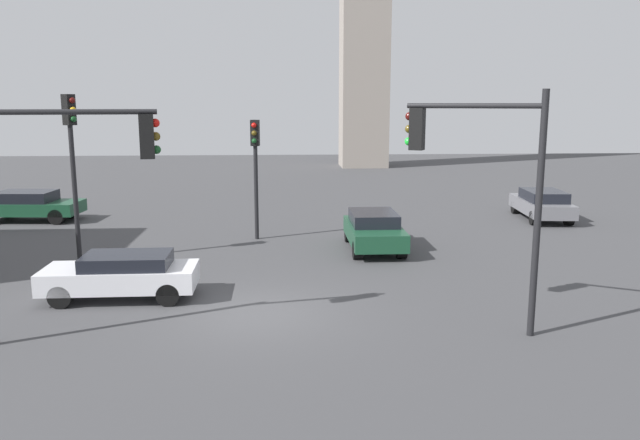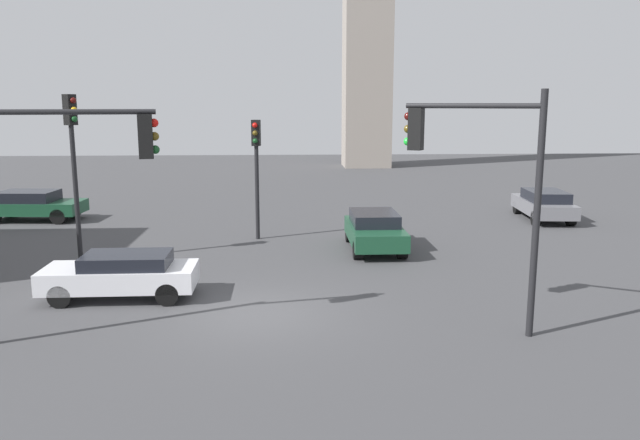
{
  "view_description": "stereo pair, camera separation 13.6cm",
  "coord_description": "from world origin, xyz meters",
  "px_view_note": "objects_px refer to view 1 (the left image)",
  "views": [
    {
      "loc": [
        0.67,
        -15.29,
        5.33
      ],
      "look_at": [
        1.83,
        3.77,
        1.73
      ],
      "focal_mm": 34.72,
      "sensor_mm": 36.0,
      "label": 1
    },
    {
      "loc": [
        0.81,
        -15.3,
        5.33
      ],
      "look_at": [
        1.83,
        3.77,
        1.73
      ],
      "focal_mm": 34.72,
      "sensor_mm": 36.0,
      "label": 2
    }
  ],
  "objects_px": {
    "traffic_light_1": "(255,156)",
    "car_1": "(542,204)",
    "traffic_light_0": "(478,165)",
    "car_0": "(374,230)",
    "traffic_light_2": "(72,148)",
    "car_3": "(30,205)",
    "car_2": "(122,275)",
    "traffic_light_3": "(63,170)"
  },
  "relations": [
    {
      "from": "traffic_light_2",
      "to": "car_1",
      "type": "relative_size",
      "value": 1.25
    },
    {
      "from": "car_0",
      "to": "car_3",
      "type": "height_order",
      "value": "car_0"
    },
    {
      "from": "traffic_light_1",
      "to": "car_2",
      "type": "height_order",
      "value": "traffic_light_1"
    },
    {
      "from": "traffic_light_3",
      "to": "car_1",
      "type": "height_order",
      "value": "traffic_light_3"
    },
    {
      "from": "traffic_light_2",
      "to": "car_0",
      "type": "bearing_deg",
      "value": 42.07
    },
    {
      "from": "traffic_light_2",
      "to": "traffic_light_3",
      "type": "relative_size",
      "value": 1.03
    },
    {
      "from": "traffic_light_3",
      "to": "car_0",
      "type": "xyz_separation_m",
      "value": [
        8.18,
        8.36,
        -3.15
      ]
    },
    {
      "from": "traffic_light_1",
      "to": "car_3",
      "type": "relative_size",
      "value": 1.04
    },
    {
      "from": "traffic_light_2",
      "to": "traffic_light_1",
      "type": "bearing_deg",
      "value": 64.58
    },
    {
      "from": "traffic_light_0",
      "to": "car_0",
      "type": "distance_m",
      "value": 8.86
    },
    {
      "from": "traffic_light_0",
      "to": "traffic_light_2",
      "type": "distance_m",
      "value": 13.39
    },
    {
      "from": "car_0",
      "to": "car_3",
      "type": "xyz_separation_m",
      "value": [
        -14.99,
        6.59,
        0.01
      ]
    },
    {
      "from": "traffic_light_0",
      "to": "traffic_light_1",
      "type": "relative_size",
      "value": 1.2
    },
    {
      "from": "traffic_light_0",
      "to": "car_0",
      "type": "relative_size",
      "value": 1.38
    },
    {
      "from": "car_1",
      "to": "traffic_light_0",
      "type": "bearing_deg",
      "value": 156.4
    },
    {
      "from": "car_3",
      "to": "traffic_light_3",
      "type": "bearing_deg",
      "value": -61.65
    },
    {
      "from": "traffic_light_0",
      "to": "traffic_light_3",
      "type": "xyz_separation_m",
      "value": [
        -9.36,
        -0.18,
        -0.05
      ]
    },
    {
      "from": "car_0",
      "to": "car_3",
      "type": "distance_m",
      "value": 16.38
    },
    {
      "from": "car_2",
      "to": "car_3",
      "type": "relative_size",
      "value": 0.92
    },
    {
      "from": "car_1",
      "to": "car_3",
      "type": "xyz_separation_m",
      "value": [
        -23.72,
        1.02,
        0.01
      ]
    },
    {
      "from": "car_0",
      "to": "traffic_light_1",
      "type": "bearing_deg",
      "value": -115.05
    },
    {
      "from": "car_3",
      "to": "car_2",
      "type": "bearing_deg",
      "value": -55.33
    },
    {
      "from": "car_2",
      "to": "traffic_light_2",
      "type": "bearing_deg",
      "value": -59.78
    },
    {
      "from": "car_0",
      "to": "traffic_light_0",
      "type": "bearing_deg",
      "value": 8.26
    },
    {
      "from": "traffic_light_0",
      "to": "car_2",
      "type": "bearing_deg",
      "value": 11.94
    },
    {
      "from": "traffic_light_0",
      "to": "car_1",
      "type": "relative_size",
      "value": 1.25
    },
    {
      "from": "traffic_light_3",
      "to": "car_1",
      "type": "distance_m",
      "value": 22.13
    },
    {
      "from": "car_2",
      "to": "car_3",
      "type": "xyz_separation_m",
      "value": [
        -7.18,
        12.05,
        0.05
      ]
    },
    {
      "from": "traffic_light_2",
      "to": "traffic_light_3",
      "type": "height_order",
      "value": "traffic_light_2"
    },
    {
      "from": "traffic_light_1",
      "to": "car_1",
      "type": "distance_m",
      "value": 13.83
    },
    {
      "from": "car_3",
      "to": "car_0",
      "type": "bearing_deg",
      "value": -19.86
    },
    {
      "from": "traffic_light_1",
      "to": "traffic_light_2",
      "type": "relative_size",
      "value": 0.84
    },
    {
      "from": "car_0",
      "to": "car_1",
      "type": "xyz_separation_m",
      "value": [
        8.73,
        5.57,
        -0.0
      ]
    },
    {
      "from": "traffic_light_1",
      "to": "car_0",
      "type": "height_order",
      "value": "traffic_light_1"
    },
    {
      "from": "traffic_light_3",
      "to": "car_2",
      "type": "height_order",
      "value": "traffic_light_3"
    },
    {
      "from": "traffic_light_0",
      "to": "traffic_light_2",
      "type": "height_order",
      "value": "traffic_light_0"
    },
    {
      "from": "traffic_light_1",
      "to": "car_3",
      "type": "height_order",
      "value": "traffic_light_1"
    },
    {
      "from": "traffic_light_3",
      "to": "car_1",
      "type": "xyz_separation_m",
      "value": [
        16.91,
        13.93,
        -3.15
      ]
    },
    {
      "from": "traffic_light_0",
      "to": "traffic_light_2",
      "type": "bearing_deg",
      "value": -2.25
    },
    {
      "from": "traffic_light_0",
      "to": "car_1",
      "type": "xyz_separation_m",
      "value": [
        7.54,
        13.74,
        -3.2
      ]
    },
    {
      "from": "traffic_light_1",
      "to": "car_2",
      "type": "relative_size",
      "value": 1.13
    },
    {
      "from": "traffic_light_1",
      "to": "car_2",
      "type": "xyz_separation_m",
      "value": [
        -3.4,
        -7.52,
        -2.62
      ]
    }
  ]
}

